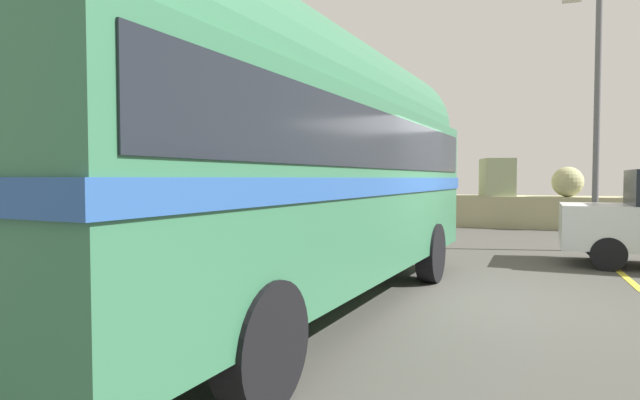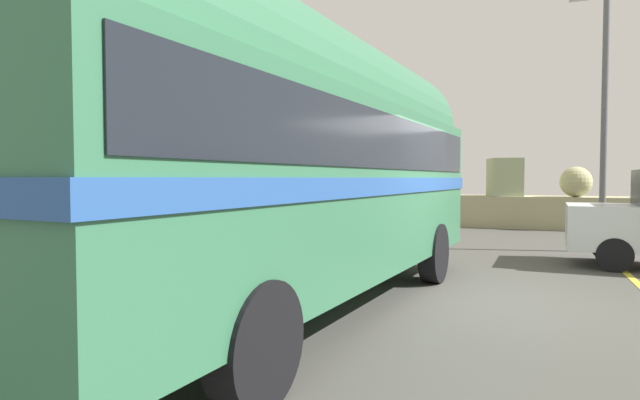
# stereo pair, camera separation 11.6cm
# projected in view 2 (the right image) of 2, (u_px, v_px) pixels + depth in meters

# --- Properties ---
(ground) EXTENTS (32.00, 26.00, 0.02)m
(ground) POSITION_uv_depth(u_px,v_px,m) (457.00, 298.00, 7.43)
(ground) COLOR #474641
(breakwater) EXTENTS (31.36, 1.88, 2.42)m
(breakwater) POSITION_uv_depth(u_px,v_px,m) (488.00, 206.00, 18.48)
(breakwater) COLOR tan
(breakwater) RESTS_ON ground
(vintage_coach) EXTENTS (3.24, 8.78, 3.70)m
(vintage_coach) POSITION_uv_depth(u_px,v_px,m) (297.00, 152.00, 6.62)
(vintage_coach) COLOR black
(vintage_coach) RESTS_ON ground
(second_coach) EXTENTS (3.59, 8.84, 3.70)m
(second_coach) POSITION_uv_depth(u_px,v_px,m) (107.00, 161.00, 10.12)
(second_coach) COLOR black
(second_coach) RESTS_ON ground
(lamp_post) EXTENTS (0.80, 0.83, 6.20)m
(lamp_post) POSITION_uv_depth(u_px,v_px,m) (601.00, 100.00, 12.02)
(lamp_post) COLOR #5B5B60
(lamp_post) RESTS_ON ground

